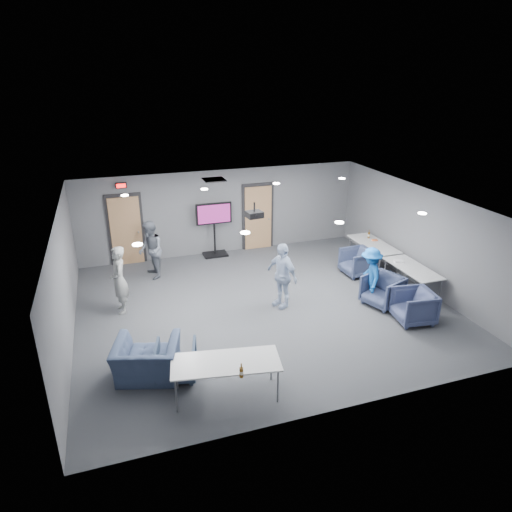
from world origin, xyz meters
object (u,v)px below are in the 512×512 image
object	(u,v)px
person_c	(282,275)
chair_right_a	(357,262)
chair_front_a	(176,360)
projector	(254,214)
table_right_b	(413,269)
person_b	(151,250)
table_right_a	(373,245)
person_d	(370,275)
table_front_left	(226,364)
chair_right_b	(382,290)
chair_right_c	(414,306)
person_a	(119,280)
bottle_front	(241,372)
tv_stand	(214,226)
bottle_right	(369,235)
chair_front_b	(147,360)

from	to	relation	value
person_c	chair_right_a	distance (m)	3.03
chair_front_a	projector	distance (m)	3.87
chair_right_a	projector	distance (m)	4.06
projector	chair_front_a	bearing A→B (deg)	-142.32
chair_right_a	projector	xyz separation A→B (m)	(-3.42, -0.84, 2.02)
person_c	table_right_b	size ratio (longest dim) A/B	0.96
chair_front_a	table_right_b	size ratio (longest dim) A/B	0.45
chair_right_a	table_right_b	xyz separation A→B (m)	(0.75, -1.51, 0.30)
person_b	person_c	xyz separation A→B (m)	(2.89, -2.76, 0.01)
table_right_a	person_c	bearing A→B (deg)	112.72
table_right_a	table_right_b	bearing A→B (deg)	-180.00
person_d	table_front_left	world-z (taller)	person_d
table_right_a	chair_front_a	bearing A→B (deg)	118.43
table_front_left	chair_right_a	bearing A→B (deg)	48.50
chair_right_b	chair_right_c	world-z (taller)	chair_right_c
person_d	table_front_left	xyz separation A→B (m)	(-4.43, -2.41, -0.04)
person_a	bottle_front	xyz separation A→B (m)	(1.77, -4.38, -0.02)
tv_stand	table_front_left	bearing A→B (deg)	-101.96
person_d	tv_stand	size ratio (longest dim) A/B	0.85
person_c	tv_stand	distance (m)	3.92
person_a	bottle_right	world-z (taller)	person_a
chair_right_b	chair_front_a	bearing A→B (deg)	-97.04
person_b	chair_right_b	distance (m)	6.40
person_c	bottle_right	xyz separation A→B (m)	(3.65, 1.94, -0.01)
bottle_right	tv_stand	distance (m)	4.82
table_right_a	person_b	bearing A→B (deg)	78.74
chair_right_c	table_right_b	bearing A→B (deg)	153.93
chair_right_a	table_right_a	world-z (taller)	chair_right_a
chair_front_b	person_c	bearing A→B (deg)	-134.89
table_right_a	projector	world-z (taller)	projector
person_d	projector	xyz separation A→B (m)	(-2.84, 0.74, 1.67)
chair_right_c	bottle_right	size ratio (longest dim) A/B	3.23
person_a	chair_front_a	xyz separation A→B (m)	(0.85, -3.02, -0.49)
person_b	bottle_right	size ratio (longest dim) A/B	6.22
chair_right_c	chair_front_b	xyz separation A→B (m)	(-6.18, -0.19, -0.01)
chair_right_a	chair_front_b	distance (m)	6.98
chair_right_a	table_right_b	size ratio (longest dim) A/B	0.48
person_c	projector	xyz separation A→B (m)	(-0.63, 0.25, 1.56)
person_b	person_d	bearing A→B (deg)	51.76
table_front_left	bottle_front	bearing A→B (deg)	-64.66
person_b	person_d	xyz separation A→B (m)	(5.10, -3.26, -0.10)
chair_right_c	bottle_right	world-z (taller)	bottle_right
person_a	table_front_left	distance (m)	4.20
chair_right_a	chair_front_a	bearing A→B (deg)	-64.25
bottle_right	table_right_b	bearing A→B (deg)	-92.57
chair_front_b	table_front_left	size ratio (longest dim) A/B	0.58
chair_right_c	table_front_left	bearing A→B (deg)	-68.41
chair_right_c	table_front_left	world-z (taller)	chair_right_c
chair_right_a	projector	world-z (taller)	projector
chair_right_c	projector	size ratio (longest dim) A/B	2.17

